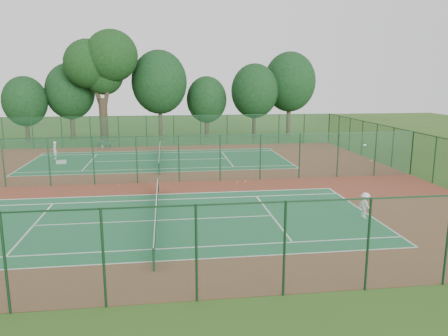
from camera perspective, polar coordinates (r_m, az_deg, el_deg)
The scene contains 20 objects.
ground at distance 32.81m, azimuth -8.52°, elevation -1.87°, with size 120.00×120.00×0.00m, color #2E5219.
red_pad at distance 32.81m, azimuth -8.53°, elevation -1.86°, with size 40.00×36.00×0.01m, color brown.
court_near at distance 24.15m, azimuth -8.79°, elevation -6.79°, with size 23.77×10.97×0.01m, color #1F6339.
court_far at distance 41.62m, azimuth -8.38°, elevation 1.02°, with size 23.77×10.97×0.01m, color #1D5C33.
fence_north at distance 50.26m, azimuth -8.34°, elevation 4.85°, with size 40.00×0.09×3.50m.
fence_south at distance 15.10m, azimuth -9.57°, elevation -11.23°, with size 40.00×0.09×3.50m.
fence_east at distance 37.80m, azimuth 23.33°, elevation 1.80°, with size 0.09×36.00×3.50m.
fence_divider at distance 32.45m, azimuth -8.62°, elevation 1.15°, with size 40.00×0.09×3.50m.
tennis_net_near at distance 23.98m, azimuth -8.83°, elevation -5.59°, with size 0.10×12.90×0.97m.
tennis_net_far at distance 41.53m, azimuth -8.40°, elevation 1.74°, with size 0.10×12.90×0.97m.
player_near at distance 25.29m, azimuth 17.94°, elevation -4.66°, with size 0.93×0.54×1.44m, color white.
player_far at distance 44.69m, azimuth -21.23°, elevation 2.18°, with size 0.61×0.40×1.68m, color white.
trash_bin at distance 50.01m, azimuth -15.68°, elevation 2.94°, with size 0.45×0.45×0.81m, color gray.
bench at distance 49.95m, azimuth -15.21°, elevation 2.98°, with size 1.37×0.85×0.82m.
kit_bag at distance 42.12m, azimuth -20.49°, elevation 0.75°, with size 0.89×0.33×0.33m, color silver.
stray_ball_a at distance 32.50m, azimuth 1.69°, elevation -1.79°, with size 0.07×0.07×0.07m, color #EBF438.
stray_ball_b at distance 32.67m, azimuth 2.80°, elevation -1.73°, with size 0.08×0.08×0.08m, color #C9EA36.
stray_ball_c at distance 32.34m, azimuth -13.65°, elevation -2.19°, with size 0.07×0.07×0.07m, color #D0F438.
big_tree at distance 54.08m, azimuth -15.70°, elevation 13.04°, with size 8.57×6.27×13.16m.
evergreen_row at distance 56.68m, azimuth -7.72°, elevation 3.83°, with size 39.00×5.00×12.00m, color black, non-canonical shape.
Camera 1 is at (0.61, -31.92, 7.58)m, focal length 35.00 mm.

